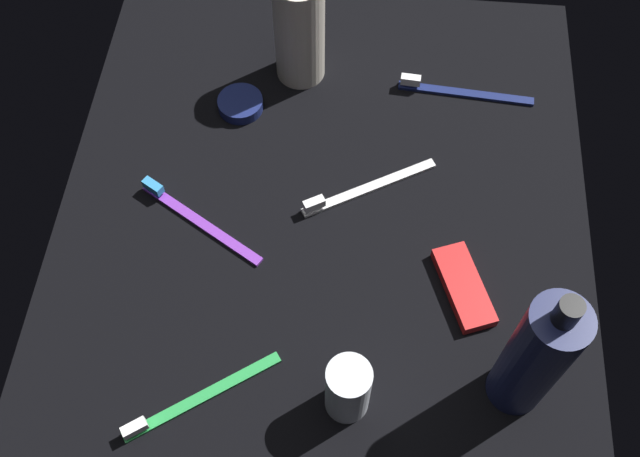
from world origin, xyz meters
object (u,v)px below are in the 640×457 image
Objects in this scene: snack_bar_red at (464,287)px; lotion_bottle at (536,357)px; toothbrush_purple at (194,217)px; deodorant_stick at (348,389)px; toothbrush_green at (193,400)px; cream_tin_left at (240,104)px; toothbrush_navy at (458,91)px; toothbrush_white at (361,189)px; bodywash_bottle at (299,28)px.

lotion_bottle is at bearing -176.13° from snack_bar_red.
lotion_bottle is 1.35× the size of toothbrush_purple.
deodorant_stick is 0.85× the size of snack_bar_red.
cream_tin_left is at bearing 0.93° from toothbrush_green.
toothbrush_navy and toothbrush_white have the same top height.
toothbrush_navy is 1.73× the size of snack_bar_red.
toothbrush_green and toothbrush_navy have the same top height.
snack_bar_red is at bearing -61.15° from toothbrush_green.
lotion_bottle is 50.13cm from bodywash_bottle.
toothbrush_white is (27.87, -15.99, 0.00)cm from toothbrush_green.
toothbrush_green is at bearing -170.25° from toothbrush_purple.
toothbrush_purple is (-5.70, 19.80, 0.00)cm from toothbrush_white.
lotion_bottle reaches higher than toothbrush_white.
lotion_bottle is 1.20× the size of toothbrush_navy.
deodorant_stick is 28.98cm from toothbrush_purple.
toothbrush_navy is (40.22, 5.73, -9.04)cm from lotion_bottle.
bodywash_bottle is 1.99× the size of deodorant_stick.
toothbrush_green is 1.49× the size of snack_bar_red.
bodywash_bottle is at bearing -8.05° from toothbrush_green.
toothbrush_green reaches higher than snack_bar_red.
toothbrush_green is at bearing 94.97° from deodorant_stick.
bodywash_bottle reaches higher than toothbrush_white.
bodywash_bottle reaches higher than toothbrush_green.
toothbrush_navy is 20.51cm from toothbrush_white.
snack_bar_red is (-6.57, -32.13, 0.14)cm from toothbrush_purple.
toothbrush_purple is (17.75, 37.35, -9.04)cm from lotion_bottle.
bodywash_bottle is 12.40cm from cream_tin_left.
cream_tin_left is (35.29, 34.19, -8.88)cm from lotion_bottle.
toothbrush_purple reaches higher than cream_tin_left.
cream_tin_left is (38.32, 16.67, -3.68)cm from deodorant_stick.
bodywash_bottle is at bearing 26.54° from toothbrush_white.
toothbrush_white is at bearing -153.46° from bodywash_bottle.
lotion_bottle is at bearing -80.20° from deodorant_stick.
bodywash_bottle is 47.71cm from toothbrush_green.
toothbrush_white is (26.48, 0.03, -3.84)cm from deodorant_stick.
toothbrush_white is 20.42cm from cream_tin_left.
deodorant_stick is at bearing -156.49° from cream_tin_left.
snack_bar_red is at bearing -101.55° from toothbrush_purple.
deodorant_stick reaches higher than toothbrush_navy.
deodorant_stick is at bearing -179.93° from toothbrush_white.
toothbrush_navy is (-2.03, -21.21, -7.42)cm from bodywash_bottle.
cream_tin_left is (17.54, -3.16, 0.16)cm from toothbrush_purple.
lotion_bottle is 30.66cm from toothbrush_white.
deodorant_stick is (-3.03, 17.52, -5.20)cm from lotion_bottle.
toothbrush_white and toothbrush_purple have the same top height.
toothbrush_green is 0.96× the size of toothbrush_white.
snack_bar_red is (-31.07, -21.72, -7.28)cm from bodywash_bottle.
bodywash_bottle is 1.10× the size of toothbrush_purple.
snack_bar_red is at bearing 25.03° from lotion_bottle.
lotion_bottle is 42.33cm from toothbrush_purple.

